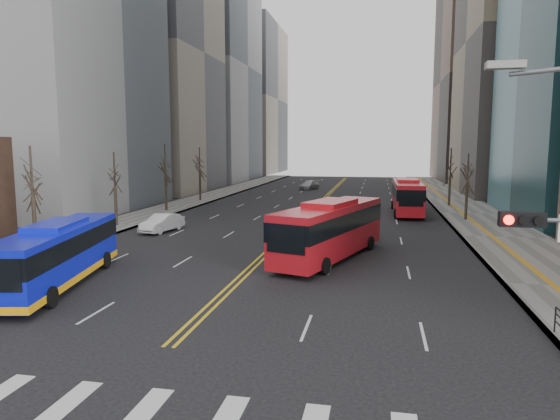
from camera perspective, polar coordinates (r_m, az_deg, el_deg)
name	(u,v)px	position (r m, az deg, el deg)	size (l,w,h in m)	color
sidewalk_right	(472,214)	(57.71, 21.11, -0.40)	(7.00, 130.00, 0.15)	slate
sidewalk_left	(176,206)	(61.65, -11.77, 0.40)	(5.00, 130.00, 0.15)	slate
crosswalk	(91,420)	(15.42, -20.76, -21.56)	(26.70, 4.00, 0.01)	silver
centerline	(321,201)	(67.17, 4.74, 1.03)	(0.55, 100.00, 0.01)	gold
office_towers	(334,38)	(81.89, 6.14, 18.96)	(83.00, 134.00, 58.00)	gray
street_trees	(223,172)	(48.23, -6.50, 4.35)	(35.20, 47.20, 7.60)	black
blue_bus	(58,252)	(28.78, -24.05, -4.45)	(4.80, 11.91, 3.40)	#0E19D3
red_bus_near	(330,227)	(32.63, 5.77, -1.90)	(6.45, 12.46, 3.84)	red
red_bus_far	(407,194)	(56.09, 14.33, 1.75)	(3.12, 12.10, 3.81)	red
car_white	(162,223)	(44.09, -13.33, -1.44)	(1.63, 4.68, 1.54)	white
car_dark_mid	(363,228)	(41.56, 9.43, -2.07)	(1.47, 3.66, 1.25)	black
car_silver	(309,185)	(85.47, 3.35, 2.88)	(2.06, 5.06, 1.47)	#A1A1A6
car_dark_far	(406,183)	(94.23, 14.23, 2.99)	(1.99, 4.32, 1.20)	black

